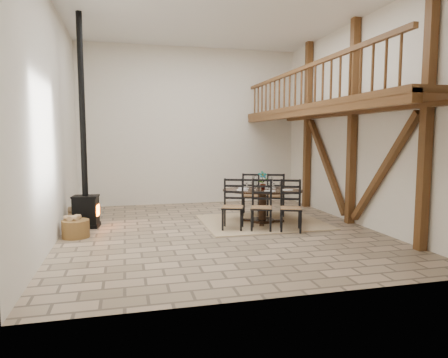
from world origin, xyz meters
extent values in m
plane|color=tan|center=(0.00, 0.00, 0.00)|extent=(8.00, 8.00, 0.00)
cube|color=silver|center=(0.00, 4.00, 2.50)|extent=(7.00, 0.02, 5.00)
cube|color=silver|center=(0.00, -4.00, 2.50)|extent=(7.00, 0.02, 5.00)
cube|color=silver|center=(-3.50, 0.00, 2.50)|extent=(0.02, 8.00, 5.00)
cube|color=silver|center=(3.50, 0.00, 2.50)|extent=(0.02, 8.00, 5.00)
cube|color=white|center=(0.00, 0.00, 5.00)|extent=(7.00, 8.00, 0.02)
cube|color=brown|center=(3.38, -2.50, 2.50)|extent=(0.18, 0.18, 5.00)
cube|color=brown|center=(3.38, 0.00, 2.50)|extent=(0.18, 0.18, 5.00)
cube|color=brown|center=(3.38, 2.50, 2.50)|extent=(0.18, 0.18, 5.00)
cube|color=brown|center=(3.38, -1.25, 1.40)|extent=(0.14, 2.16, 2.54)
cube|color=brown|center=(3.38, 1.25, 1.40)|extent=(0.14, 2.16, 2.54)
cube|color=brown|center=(3.38, 0.00, 2.80)|extent=(0.20, 7.80, 0.20)
cube|color=brown|center=(2.70, 0.00, 2.85)|extent=(1.60, 7.80, 0.12)
cube|color=brown|center=(2.00, 0.00, 2.75)|extent=(0.18, 7.80, 0.22)
cube|color=brown|center=(2.00, 0.00, 3.75)|extent=(0.09, 7.60, 0.09)
cube|color=brown|center=(2.00, 0.00, 3.33)|extent=(0.06, 7.60, 0.86)
cube|color=tan|center=(1.27, 0.60, 0.01)|extent=(3.00, 2.50, 0.02)
ellipsoid|color=black|center=(1.27, 0.60, 0.82)|extent=(2.33, 1.87, 0.04)
cylinder|color=black|center=(1.27, 0.60, 0.40)|extent=(0.20, 0.20, 0.76)
cylinder|color=black|center=(1.27, 0.60, 0.05)|extent=(0.62, 0.62, 0.06)
cube|color=#AD7A50|center=(0.33, 0.01, 0.53)|extent=(0.62, 0.61, 0.04)
cube|color=black|center=(0.33, 0.01, 0.26)|extent=(0.60, 0.60, 0.51)
cube|color=black|center=(0.41, 0.21, 0.85)|extent=(0.41, 0.19, 0.67)
cube|color=#AD7A50|center=(0.96, -0.23, 0.53)|extent=(0.62, 0.61, 0.04)
cube|color=black|center=(0.96, -0.23, 0.26)|extent=(0.60, 0.60, 0.51)
cube|color=black|center=(1.03, -0.03, 0.85)|extent=(0.41, 0.19, 0.67)
cube|color=#AD7A50|center=(1.58, -0.47, 0.53)|extent=(0.62, 0.61, 0.04)
cube|color=black|center=(1.58, -0.47, 0.26)|extent=(0.60, 0.60, 0.51)
cube|color=black|center=(1.66, -0.27, 0.85)|extent=(0.41, 0.19, 0.67)
cube|color=#AD7A50|center=(1.28, 1.56, 0.53)|extent=(0.62, 0.61, 0.04)
cube|color=black|center=(1.28, 1.56, 0.26)|extent=(0.60, 0.60, 0.51)
cube|color=black|center=(1.20, 1.36, 0.85)|extent=(0.41, 0.19, 0.67)
cube|color=#AD7A50|center=(1.90, 1.32, 0.53)|extent=(0.62, 0.61, 0.04)
cube|color=black|center=(1.90, 1.32, 0.26)|extent=(0.60, 0.60, 0.51)
cube|color=black|center=(1.83, 1.12, 0.85)|extent=(0.41, 0.19, 0.67)
cube|color=white|center=(1.27, 0.60, 0.84)|extent=(1.74, 1.28, 0.01)
cube|color=white|center=(1.27, 0.60, 0.93)|extent=(1.06, 0.67, 0.18)
cylinder|color=white|center=(1.09, 0.68, 1.01)|extent=(0.12, 0.12, 0.34)
cylinder|color=white|center=(1.46, 0.53, 1.01)|extent=(0.12, 0.12, 0.34)
cylinder|color=silver|center=(1.09, 0.68, 0.92)|extent=(0.06, 0.06, 0.16)
cylinder|color=silver|center=(1.46, 0.53, 0.92)|extent=(0.06, 0.06, 0.16)
imported|color=#4C723F|center=(1.29, 0.66, 1.07)|extent=(0.29, 0.24, 0.47)
cube|color=black|center=(-3.02, 1.07, 0.05)|extent=(0.66, 0.54, 0.09)
cube|color=black|center=(-3.02, 1.07, 0.41)|extent=(0.60, 0.49, 0.64)
cube|color=#FF590C|center=(-2.74, 1.03, 0.41)|extent=(0.06, 0.26, 0.26)
cube|color=black|center=(-3.02, 1.07, 0.75)|extent=(0.65, 0.53, 0.04)
cylinder|color=black|center=(-3.02, 1.07, 2.88)|extent=(0.14, 0.14, 4.23)
cylinder|color=brown|center=(-3.15, 0.11, 0.19)|extent=(0.58, 0.58, 0.38)
cube|color=tan|center=(-3.15, 0.11, 0.42)|extent=(0.31, 0.31, 0.11)
cube|color=tan|center=(-3.25, 1.14, 0.24)|extent=(0.36, 0.25, 0.49)
camera|label=1|loc=(-2.07, -8.85, 2.15)|focal=32.00mm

